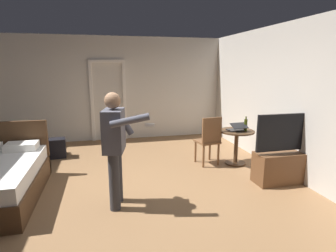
{
  "coord_description": "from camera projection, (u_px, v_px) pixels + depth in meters",
  "views": [
    {
      "loc": [
        -0.27,
        -4.08,
        1.95
      ],
      "look_at": [
        0.73,
        0.15,
        1.01
      ],
      "focal_mm": 29.26,
      "sensor_mm": 36.0,
      "label": 1
    }
  ],
  "objects": [
    {
      "name": "person_blue_shirt",
      "position": [
        115.0,
        142.0,
        3.75
      ],
      "size": [
        0.67,
        0.7,
        1.62
      ],
      "color": "#333338",
      "rests_on": "ground_plane"
    },
    {
      "name": "doorway_frame",
      "position": [
        108.0,
        95.0,
        7.24
      ],
      "size": [
        0.93,
        0.08,
        2.13
      ],
      "color": "white",
      "rests_on": "ground_plane"
    },
    {
      "name": "ground_plane",
      "position": [
        125.0,
        192.0,
        4.35
      ],
      "size": [
        7.4,
        7.4,
        0.0
      ],
      "primitive_type": "plane",
      "color": "olive"
    },
    {
      "name": "tv_flatscreen",
      "position": [
        283.0,
        162.0,
        4.66
      ],
      "size": [
        1.07,
        0.4,
        1.2
      ],
      "color": "brown",
      "rests_on": "ground_plane"
    },
    {
      "name": "wall_right",
      "position": [
        298.0,
        101.0,
        4.74
      ],
      "size": [
        0.12,
        6.97,
        2.73
      ],
      "primitive_type": "cube",
      "color": "beige",
      "rests_on": "ground_plane"
    },
    {
      "name": "suitcase_small",
      "position": [
        51.0,
        148.0,
        6.11
      ],
      "size": [
        0.52,
        0.41,
        0.33
      ],
      "primitive_type": "cube",
      "rotation": [
        0.0,
        0.0,
        0.24
      ],
      "color": "#1E2D38",
      "rests_on": "ground_plane"
    },
    {
      "name": "side_table",
      "position": [
        236.0,
        141.0,
        5.53
      ],
      "size": [
        0.69,
        0.69,
        0.7
      ],
      "color": "#4C331E",
      "rests_on": "ground_plane"
    },
    {
      "name": "suitcase_dark",
      "position": [
        52.0,
        149.0,
        5.94
      ],
      "size": [
        0.61,
        0.35,
        0.42
      ],
      "primitive_type": "cube",
      "rotation": [
        0.0,
        0.0,
        0.1
      ],
      "color": "black",
      "rests_on": "ground_plane"
    },
    {
      "name": "laptop",
      "position": [
        237.0,
        128.0,
        5.43
      ],
      "size": [
        0.35,
        0.35,
        0.17
      ],
      "color": "black",
      "rests_on": "side_table"
    },
    {
      "name": "wall_back",
      "position": [
        113.0,
        89.0,
        7.32
      ],
      "size": [
        6.15,
        0.12,
        2.73
      ],
      "primitive_type": "cube",
      "color": "beige",
      "rests_on": "ground_plane"
    },
    {
      "name": "wooden_chair",
      "position": [
        209.0,
        139.0,
        5.46
      ],
      "size": [
        0.48,
        0.48,
        0.99
      ],
      "color": "brown",
      "rests_on": "ground_plane"
    },
    {
      "name": "bottle_on_table",
      "position": [
        246.0,
        125.0,
        5.41
      ],
      "size": [
        0.06,
        0.06,
        0.29
      ],
      "color": "#3D450F",
      "rests_on": "side_table"
    }
  ]
}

